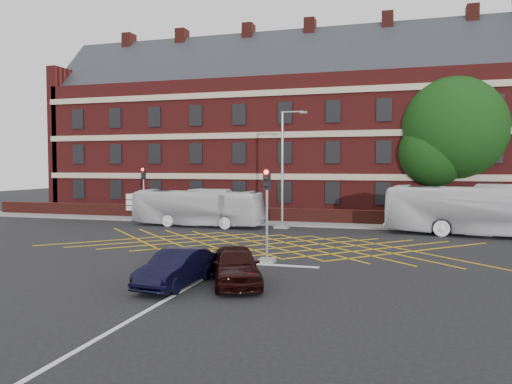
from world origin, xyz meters
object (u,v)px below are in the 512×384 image
(street_lamp, at_px, (283,189))
(utility_cabinet, at_px, (208,262))
(car_navy, at_px, (177,268))
(bus_left, at_px, (197,208))
(bus_right, at_px, (482,210))
(car_maroon, at_px, (236,265))
(traffic_light_near, at_px, (267,224))
(traffic_light_far, at_px, (144,199))
(direction_signs, at_px, (132,203))
(deciduous_tree, at_px, (453,136))

(street_lamp, xyz_separation_m, utility_cabinet, (0.39, -15.30, -2.31))
(car_navy, relative_size, utility_cabinet, 4.42)
(bus_left, height_order, bus_right, bus_right)
(car_maroon, relative_size, traffic_light_near, 0.98)
(traffic_light_far, bearing_deg, bus_left, -19.23)
(car_maroon, relative_size, street_lamp, 0.51)
(bus_right, relative_size, direction_signs, 5.32)
(street_lamp, bearing_deg, deciduous_tree, 32.98)
(car_maroon, bearing_deg, bus_right, 33.56)
(deciduous_tree, relative_size, utility_cabinet, 12.51)
(bus_left, bearing_deg, car_navy, -156.81)
(bus_right, xyz_separation_m, direction_signs, (-25.88, 2.30, -0.25))
(car_navy, distance_m, car_maroon, 2.17)
(bus_left, distance_m, deciduous_tree, 20.60)
(utility_cabinet, bearing_deg, street_lamp, 91.44)
(car_navy, relative_size, traffic_light_far, 0.94)
(traffic_light_near, xyz_separation_m, street_lamp, (-2.18, 12.58, 1.00))
(car_maroon, bearing_deg, traffic_light_far, 104.18)
(bus_left, relative_size, traffic_light_near, 2.28)
(traffic_light_far, distance_m, direction_signs, 1.52)
(car_navy, bearing_deg, traffic_light_far, 126.72)
(bus_right, xyz_separation_m, traffic_light_near, (-10.69, -12.06, 0.14))
(utility_cabinet, bearing_deg, direction_signs, 128.11)
(deciduous_tree, bearing_deg, direction_signs, -166.69)
(car_maroon, distance_m, deciduous_tree, 27.04)
(street_lamp, bearing_deg, traffic_light_near, -80.18)
(bus_right, xyz_separation_m, traffic_light_far, (-24.52, 1.73, 0.14))
(car_maroon, relative_size, direction_signs, 1.91)
(utility_cabinet, bearing_deg, bus_right, 49.84)
(deciduous_tree, xyz_separation_m, street_lamp, (-11.81, -7.66, -3.95))
(bus_right, xyz_separation_m, utility_cabinet, (-12.48, -14.79, -1.17))
(deciduous_tree, bearing_deg, bus_left, -155.24)
(bus_right, height_order, street_lamp, street_lamp)
(car_navy, bearing_deg, bus_left, 115.31)
(car_maroon, height_order, traffic_light_near, traffic_light_near)
(deciduous_tree, bearing_deg, bus_right, -82.68)
(deciduous_tree, relative_size, traffic_light_far, 2.67)
(traffic_light_far, bearing_deg, traffic_light_near, -44.92)
(car_maroon, distance_m, street_lamp, 17.12)
(bus_right, distance_m, deciduous_tree, 9.68)
(deciduous_tree, distance_m, traffic_light_far, 24.84)
(direction_signs, bearing_deg, utility_cabinet, -51.89)
(utility_cabinet, bearing_deg, car_navy, -96.40)
(deciduous_tree, distance_m, street_lamp, 14.62)
(traffic_light_near, relative_size, direction_signs, 1.94)
(traffic_light_far, bearing_deg, car_navy, -58.07)
(bus_left, bearing_deg, direction_signs, 72.73)
(direction_signs, bearing_deg, bus_right, -5.08)
(bus_right, height_order, traffic_light_far, traffic_light_far)
(car_navy, xyz_separation_m, street_lamp, (-0.12, 17.68, 2.10))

